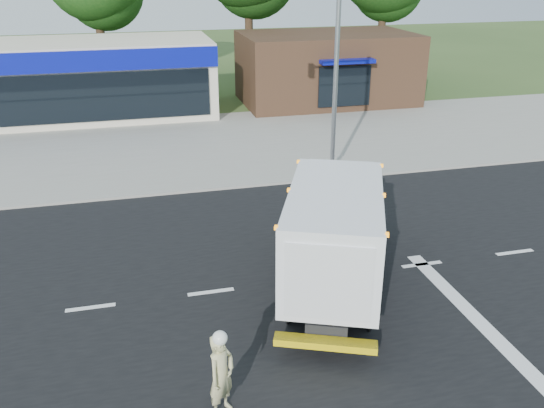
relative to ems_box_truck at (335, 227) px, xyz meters
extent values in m
plane|color=#385123|center=(-0.17, 0.44, -1.72)|extent=(120.00, 120.00, 0.00)
cube|color=black|center=(-0.17, 0.44, -1.72)|extent=(60.00, 14.00, 0.02)
cube|color=gray|center=(-0.17, 8.64, -1.66)|extent=(60.00, 2.40, 0.12)
cube|color=gray|center=(-0.17, 14.44, -1.71)|extent=(60.00, 9.00, 0.02)
cube|color=silver|center=(-6.17, 0.44, -1.70)|extent=(1.20, 0.15, 0.01)
cube|color=silver|center=(-3.17, 0.44, -1.70)|extent=(1.20, 0.15, 0.01)
cube|color=silver|center=(-0.17, 0.44, -1.70)|extent=(1.20, 0.15, 0.01)
cube|color=silver|center=(2.83, 0.44, -1.70)|extent=(1.20, 0.15, 0.01)
cube|color=silver|center=(5.83, 0.44, -1.70)|extent=(1.20, 0.15, 0.01)
cube|color=silver|center=(2.83, -2.56, -1.70)|extent=(0.40, 7.00, 0.01)
cube|color=black|center=(-0.28, -0.68, -1.09)|extent=(2.59, 4.54, 0.32)
cube|color=silver|center=(0.96, 2.29, -0.31)|extent=(2.50, 2.43, 1.91)
cube|color=black|center=(1.29, 3.09, -0.13)|extent=(1.64, 0.79, 0.82)
cube|color=white|center=(-0.28, -0.68, 0.18)|extent=(3.76, 5.03, 2.13)
cube|color=silver|center=(-1.17, -2.79, 0.14)|extent=(1.70, 0.75, 1.72)
cube|color=yellow|center=(-1.23, -2.94, -1.22)|extent=(2.13, 1.13, 0.16)
cube|color=orange|center=(-0.28, -0.68, 1.23)|extent=(3.72, 4.87, 0.07)
cylinder|color=black|center=(0.18, 2.67, -1.29)|extent=(0.59, 0.91, 0.87)
cylinder|color=black|center=(1.77, 2.00, -1.29)|extent=(0.59, 0.91, 0.87)
cylinder|color=black|center=(-1.37, -0.92, -1.29)|extent=(0.59, 0.91, 0.87)
cylinder|color=black|center=(0.31, -1.62, -1.29)|extent=(0.59, 0.91, 0.87)
imported|color=#C3BB82|center=(-3.58, -3.85, -0.86)|extent=(0.74, 0.73, 1.72)
sphere|color=white|center=(-3.58, -3.85, -0.03)|extent=(0.28, 0.28, 0.28)
cube|color=beige|center=(-9.17, 20.44, 0.28)|extent=(18.00, 6.00, 4.00)
cube|color=#070F8C|center=(-9.17, 17.39, 1.68)|extent=(18.00, 0.30, 1.00)
cube|color=black|center=(-9.17, 17.39, -0.12)|extent=(17.00, 0.12, 2.40)
cube|color=#382316|center=(6.83, 20.44, 0.28)|extent=(10.00, 6.00, 4.00)
cube|color=#070F8C|center=(6.83, 17.34, 1.18)|extent=(3.00, 1.20, 0.20)
cube|color=black|center=(6.83, 17.39, -0.22)|extent=(3.00, 0.12, 2.20)
cylinder|color=gray|center=(2.83, 8.04, 2.28)|extent=(0.18, 0.18, 8.00)
cylinder|color=#332114|center=(-6.17, 28.44, 1.71)|extent=(0.56, 0.56, 6.86)
cylinder|color=#332114|center=(3.83, 28.44, 2.20)|extent=(0.56, 0.56, 7.84)
cylinder|color=#332114|center=(13.83, 28.44, 1.78)|extent=(0.56, 0.56, 7.00)
camera|label=1|loc=(-4.75, -12.36, 6.23)|focal=38.00mm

